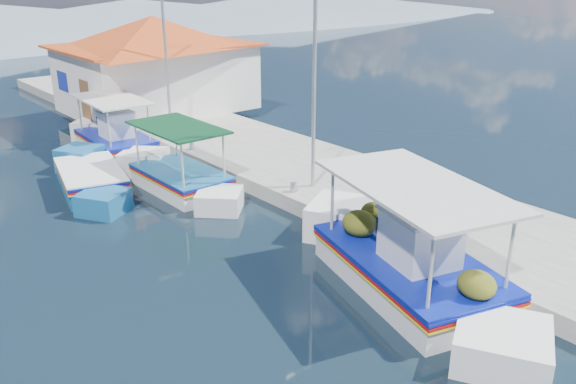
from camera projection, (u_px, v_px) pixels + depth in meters
ground at (230, 266)px, 14.93m from camera, size 160.00×160.00×0.00m
quay at (267, 157)px, 22.68m from camera, size 5.00×44.00×0.50m
bollards at (233, 162)px, 20.74m from camera, size 0.20×17.20×0.30m
main_caique at (405, 265)px, 13.81m from camera, size 4.10×8.35×2.86m
caique_green_canopy at (180, 179)px, 19.96m from camera, size 2.01×6.55×2.45m
caique_blue_hull at (90, 181)px, 20.00m from camera, size 2.84×6.21×1.14m
caique_far at (115, 141)px, 24.01m from camera, size 2.26×6.94×2.43m
harbor_building at (156, 62)px, 28.42m from camera, size 10.49×10.49×4.40m
lamp_post_near at (312, 81)px, 17.70m from camera, size 1.21×0.14×6.00m
lamp_post_far at (163, 50)px, 24.16m from camera, size 1.21×0.14×6.00m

